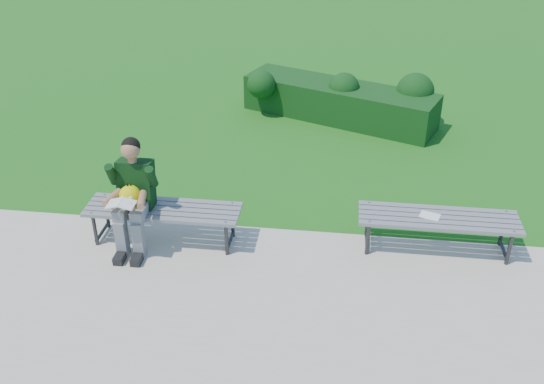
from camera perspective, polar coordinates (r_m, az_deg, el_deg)
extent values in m
plane|color=#347621|center=(7.45, 1.97, -3.72)|extent=(80.00, 80.00, 0.00)
cube|color=beige|center=(6.08, 0.35, -12.81)|extent=(30.00, 3.50, 0.02)
cube|color=#1C4117|center=(10.48, 6.32, 8.43)|extent=(3.36, 2.00, 0.60)
sphere|color=#1C4117|center=(10.44, -1.02, 10.10)|extent=(0.63, 0.63, 0.48)
sphere|color=#1C4117|center=(10.33, 6.78, 9.68)|extent=(0.68, 0.68, 0.52)
sphere|color=#1C4117|center=(10.37, 13.32, 9.16)|extent=(0.81, 0.81, 0.62)
cube|color=gray|center=(6.97, -10.71, -2.52)|extent=(1.80, 0.08, 0.04)
cube|color=gray|center=(7.05, -10.47, -2.07)|extent=(1.80, 0.08, 0.04)
cube|color=gray|center=(7.13, -10.24, -1.63)|extent=(1.80, 0.08, 0.04)
cube|color=gray|center=(7.22, -10.01, -1.20)|extent=(1.80, 0.08, 0.04)
cube|color=gray|center=(7.30, -9.79, -0.78)|extent=(1.80, 0.09, 0.04)
cylinder|color=#2D2D30|center=(7.36, -16.32, -3.45)|extent=(0.04, 0.04, 0.41)
cylinder|color=#2D2D30|center=(7.65, -15.29, -1.90)|extent=(0.04, 0.04, 0.41)
cylinder|color=#2D2D30|center=(7.41, -15.99, -1.47)|extent=(0.04, 0.42, 0.04)
cylinder|color=#2D2D30|center=(7.58, -15.65, -3.58)|extent=(0.04, 0.42, 0.04)
cylinder|color=gray|center=(7.22, -16.65, -1.88)|extent=(0.02, 0.02, 0.01)
cylinder|color=gray|center=(7.54, -15.50, -0.22)|extent=(0.02, 0.02, 0.01)
cylinder|color=#2D2D30|center=(6.92, -4.30, -4.48)|extent=(0.04, 0.04, 0.41)
cylinder|color=#2D2D30|center=(7.23, -3.73, -2.78)|extent=(0.04, 0.04, 0.41)
cylinder|color=#2D2D30|center=(6.98, -4.06, -2.37)|extent=(0.04, 0.42, 0.04)
cylinder|color=#2D2D30|center=(7.16, -3.96, -4.58)|extent=(0.04, 0.42, 0.04)
cylinder|color=gray|center=(6.77, -4.40, -2.83)|extent=(0.02, 0.02, 0.01)
cylinder|color=gray|center=(7.12, -3.77, -1.03)|extent=(0.02, 0.02, 0.01)
cube|color=gray|center=(6.95, 15.59, -3.30)|extent=(1.80, 0.08, 0.04)
cube|color=gray|center=(7.03, 15.50, -2.83)|extent=(1.80, 0.08, 0.04)
cube|color=gray|center=(7.12, 15.41, -2.38)|extent=(1.80, 0.09, 0.04)
cube|color=gray|center=(7.21, 15.32, -1.94)|extent=(1.80, 0.09, 0.04)
cube|color=gray|center=(7.29, 15.24, -1.51)|extent=(1.80, 0.09, 0.04)
cylinder|color=#2D2D30|center=(7.00, 9.01, -4.39)|extent=(0.04, 0.04, 0.41)
cylinder|color=#2D2D30|center=(7.32, 8.98, -2.72)|extent=(0.04, 0.04, 0.41)
cylinder|color=#2D2D30|center=(7.06, 9.11, -2.30)|extent=(0.04, 0.42, 0.04)
cylinder|color=#2D2D30|center=(7.24, 8.90, -4.49)|extent=(0.04, 0.42, 0.04)
cylinder|color=gray|center=(6.85, 9.17, -2.76)|extent=(0.02, 0.02, 0.01)
cylinder|color=gray|center=(7.20, 9.13, -0.98)|extent=(0.02, 0.02, 0.01)
cylinder|color=#2D2D30|center=(7.25, 21.44, -5.02)|extent=(0.04, 0.04, 0.41)
cylinder|color=#2D2D30|center=(7.56, 20.87, -3.37)|extent=(0.04, 0.04, 0.41)
cylinder|color=#2D2D30|center=(7.31, 21.41, -2.99)|extent=(0.04, 0.42, 0.04)
cylinder|color=#2D2D30|center=(7.48, 20.95, -5.10)|extent=(0.04, 0.42, 0.04)
cylinder|color=gray|center=(7.10, 21.84, -3.45)|extent=(0.02, 0.02, 0.01)
cylinder|color=gray|center=(7.45, 21.19, -1.70)|extent=(0.02, 0.02, 0.01)
cube|color=gray|center=(7.09, -13.75, -1.49)|extent=(0.14, 0.42, 0.13)
cube|color=gray|center=(7.02, -12.22, -1.60)|extent=(0.14, 0.42, 0.13)
cube|color=gray|center=(7.10, -13.95, -4.24)|extent=(0.12, 0.13, 0.45)
cube|color=gray|center=(7.04, -12.41, -4.38)|extent=(0.12, 0.13, 0.45)
cube|color=black|center=(7.13, -14.03, -5.88)|extent=(0.11, 0.26, 0.09)
cube|color=black|center=(7.06, -12.51, -6.04)|extent=(0.11, 0.26, 0.09)
cube|color=black|center=(7.11, -12.68, 0.77)|extent=(0.40, 0.30, 0.59)
cylinder|color=#A96E4D|center=(6.94, -13.02, 2.99)|extent=(0.10, 0.10, 0.08)
sphere|color=#A96E4D|center=(6.87, -13.20, 3.88)|extent=(0.21, 0.21, 0.21)
sphere|color=black|center=(6.88, -13.15, 4.21)|extent=(0.21, 0.21, 0.21)
cylinder|color=black|center=(7.03, -14.85, 1.62)|extent=(0.10, 0.21, 0.30)
cylinder|color=black|center=(6.88, -11.27, 1.41)|extent=(0.10, 0.21, 0.30)
cylinder|color=#A96E4D|center=(6.91, -14.82, -0.52)|extent=(0.14, 0.31, 0.08)
cylinder|color=#A96E4D|center=(6.80, -12.15, -0.70)|extent=(0.14, 0.31, 0.08)
sphere|color=#A96E4D|center=(6.76, -14.73, -1.24)|extent=(0.09, 0.09, 0.09)
sphere|color=#A96E4D|center=(6.69, -13.14, -1.36)|extent=(0.09, 0.09, 0.09)
sphere|color=gold|center=(6.94, -13.21, -0.33)|extent=(0.24, 0.24, 0.24)
cone|color=orange|center=(6.86, -13.51, -0.86)|extent=(0.07, 0.07, 0.07)
cone|color=black|center=(6.89, -13.43, 0.65)|extent=(0.03, 0.04, 0.07)
cone|color=black|center=(6.89, -13.16, 0.64)|extent=(0.03, 0.04, 0.06)
sphere|color=white|center=(6.87, -13.86, -0.51)|extent=(0.04, 0.04, 0.04)
sphere|color=white|center=(6.84, -13.15, -0.56)|extent=(0.04, 0.04, 0.04)
cube|color=white|center=(6.71, -14.64, -1.02)|extent=(0.15, 0.20, 0.05)
cube|color=white|center=(6.66, -13.44, -1.11)|extent=(0.15, 0.20, 0.05)
cube|color=white|center=(7.09, 14.64, -2.18)|extent=(0.26, 0.22, 0.01)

